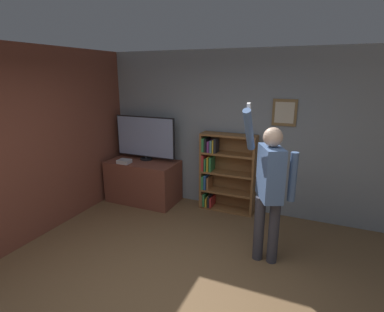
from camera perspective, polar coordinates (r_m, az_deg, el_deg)
wall_back at (r=5.13m, az=8.19°, el=4.48°), size 6.62×0.09×2.70m
wall_side_brick at (r=5.12m, az=-22.75°, el=3.39°), size 0.06×4.34×2.70m
tv_ledge at (r=5.66m, az=-9.21°, el=-4.72°), size 1.27×0.70×0.76m
television at (r=5.54m, az=-8.89°, el=3.47°), size 1.18×0.22×0.81m
game_console at (r=5.47m, az=-12.78°, el=-1.02°), size 0.22×0.18×0.07m
bookshelf at (r=5.17m, az=5.85°, el=-3.04°), size 0.94×0.28×1.35m
person at (r=3.70m, az=14.56°, el=-4.98°), size 0.60×0.58×2.01m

